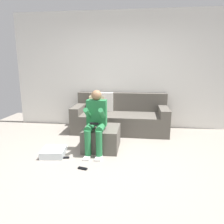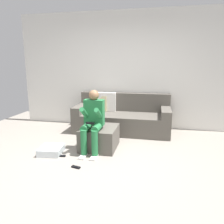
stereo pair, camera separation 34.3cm
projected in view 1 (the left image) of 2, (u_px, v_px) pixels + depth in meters
ground_plane at (104, 169)px, 3.19m from camera, size 6.71×6.71×0.00m
wall_back at (119, 71)px, 5.17m from camera, size 5.16×0.10×2.74m
couch_sectional at (120, 117)px, 4.97m from camera, size 2.14×0.91×0.88m
ottoman at (102, 138)px, 3.93m from camera, size 0.63×0.69×0.40m
person_seated at (96, 120)px, 3.67m from camera, size 0.35×0.58×1.09m
storage_bin at (54, 152)px, 3.64m from camera, size 0.42×0.44×0.12m
remote_near_ottoman at (83, 168)px, 3.17m from camera, size 0.15×0.08×0.02m
remote_by_storage_bin at (64, 158)px, 3.54m from camera, size 0.18×0.08×0.02m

